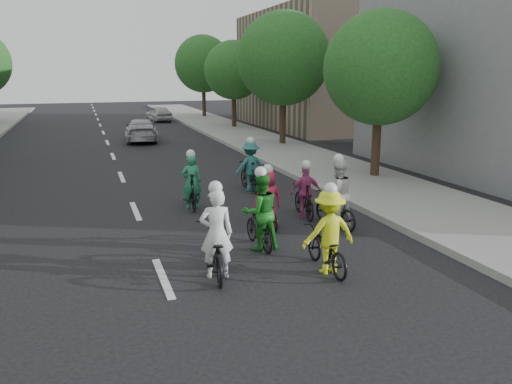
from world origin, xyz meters
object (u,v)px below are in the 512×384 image
cyclist_0 (216,245)px  cyclist_1 (260,218)px  cyclist_4 (267,206)px  cyclist_7 (250,170)px  cyclist_5 (191,187)px  follow_car_trail (159,113)px  cyclist_2 (328,239)px  follow_car_lead (141,130)px  cyclist_3 (305,196)px  cyclist_6 (336,201)px

cyclist_0 → cyclist_1: cyclist_0 is taller
cyclist_4 → cyclist_7: (0.86, 3.92, 0.14)m
cyclist_5 → follow_car_trail: cyclist_5 is taller
cyclist_2 → cyclist_5: 5.76m
cyclist_7 → cyclist_2: bearing=81.5°
cyclist_2 → follow_car_lead: bearing=-86.4°
cyclist_3 → cyclist_7: bearing=-77.3°
cyclist_1 → follow_car_lead: size_ratio=0.43×
cyclist_1 → follow_car_trail: size_ratio=0.52×
cyclist_2 → cyclist_6: size_ratio=0.96×
cyclist_0 → cyclist_7: (2.87, 6.51, 0.09)m
cyclist_1 → cyclist_5: (-0.72, 3.88, -0.11)m
cyclist_1 → cyclist_2: 1.86m
cyclist_3 → follow_car_trail: size_ratio=0.44×
cyclist_3 → cyclist_7: size_ratio=0.88×
cyclist_5 → cyclist_7: size_ratio=0.98×
cyclist_2 → follow_car_trail: bearing=-92.3°
cyclist_0 → cyclist_4: size_ratio=1.19×
cyclist_3 → cyclist_6: bearing=115.0°
cyclist_0 → cyclist_7: 7.11m
cyclist_3 → follow_car_lead: 17.24m
follow_car_lead → cyclist_4: bearing=99.5°
cyclist_0 → follow_car_trail: 32.09m
cyclist_6 → follow_car_trail: 29.86m
cyclist_3 → follow_car_lead: bearing=-76.3°
cyclist_1 → cyclist_6: size_ratio=0.99×
cyclist_2 → cyclist_4: bearing=-87.7°
cyclist_2 → cyclist_5: (-1.53, 5.55, -0.06)m
cyclist_0 → cyclist_4: 3.28m
cyclist_1 → cyclist_0: bearing=38.4°
cyclist_6 → follow_car_trail: (-0.06, 29.86, -0.06)m
cyclist_3 → cyclist_0: bearing=49.0°
cyclist_1 → cyclist_3: cyclist_1 is taller
cyclist_5 → follow_car_lead: cyclist_5 is taller
cyclist_6 → cyclist_3: bearing=-78.9°
cyclist_4 → follow_car_trail: (1.59, 29.29, 0.05)m
cyclist_5 → cyclist_7: bearing=-142.2°
cyclist_0 → cyclist_2: (2.12, -0.53, 0.06)m
cyclist_3 → cyclist_4: 1.38m
follow_car_trail → cyclist_2: bearing=80.2°
cyclist_3 → cyclist_4: bearing=27.3°
cyclist_0 → cyclist_1: 1.74m
cyclist_4 → cyclist_5: 2.82m
cyclist_4 → cyclist_7: cyclist_7 is taller
follow_car_lead → cyclist_6: bearing=104.5°
cyclist_0 → cyclist_5: cyclist_0 is taller
cyclist_2 → cyclist_4: size_ratio=1.11×
cyclist_0 → cyclist_7: size_ratio=1.07×
cyclist_1 → follow_car_lead: cyclist_1 is taller
cyclist_0 → cyclist_2: 2.18m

